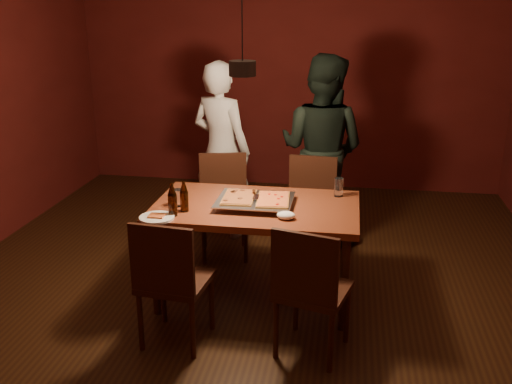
% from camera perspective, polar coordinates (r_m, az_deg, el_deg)
% --- Properties ---
extents(room_shell, '(6.00, 6.00, 6.00)m').
position_cam_1_polar(room_shell, '(3.91, -1.33, 7.15)').
color(room_shell, '#331E0D').
rests_on(room_shell, ground).
extents(dining_table, '(1.50, 0.90, 0.75)m').
position_cam_1_polar(dining_table, '(4.22, 0.00, -2.24)').
color(dining_table, brown).
rests_on(dining_table, floor).
extents(chair_far_left, '(0.51, 0.51, 0.49)m').
position_cam_1_polar(chair_far_left, '(5.07, -3.26, -0.32)').
color(chair_far_left, '#38190F').
rests_on(chair_far_left, floor).
extents(chair_far_right, '(0.45, 0.45, 0.49)m').
position_cam_1_polar(chair_far_right, '(4.99, 5.45, -0.68)').
color(chair_far_right, '#38190F').
rests_on(chair_far_right, floor).
extents(chair_near_left, '(0.46, 0.46, 0.49)m').
position_cam_1_polar(chair_near_left, '(3.69, -8.63, -7.96)').
color(chair_near_left, '#38190F').
rests_on(chair_near_left, floor).
extents(chair_near_right, '(0.51, 0.51, 0.49)m').
position_cam_1_polar(chair_near_right, '(3.56, 5.36, -8.88)').
color(chair_near_right, '#38190F').
rests_on(chair_near_right, floor).
extents(pizza_tray, '(0.56, 0.47, 0.05)m').
position_cam_1_polar(pizza_tray, '(4.17, -0.11, -1.04)').
color(pizza_tray, silver).
rests_on(pizza_tray, dining_table).
extents(pizza_meat, '(0.24, 0.37, 0.02)m').
position_cam_1_polar(pizza_meat, '(4.19, -1.72, -0.49)').
color(pizza_meat, maroon).
rests_on(pizza_meat, pizza_tray).
extents(pizza_cheese, '(0.26, 0.38, 0.02)m').
position_cam_1_polar(pizza_cheese, '(4.14, 1.73, -0.72)').
color(pizza_cheese, gold).
rests_on(pizza_cheese, pizza_tray).
extents(spatula, '(0.12, 0.25, 0.04)m').
position_cam_1_polar(spatula, '(4.17, -0.28, -0.49)').
color(spatula, silver).
rests_on(spatula, pizza_tray).
extents(beer_bottle_a, '(0.06, 0.06, 0.24)m').
position_cam_1_polar(beer_bottle_a, '(3.99, -8.36, -0.76)').
color(beer_bottle_a, black).
rests_on(beer_bottle_a, dining_table).
extents(beer_bottle_b, '(0.06, 0.06, 0.22)m').
position_cam_1_polar(beer_bottle_b, '(4.06, -7.20, -0.43)').
color(beer_bottle_b, black).
rests_on(beer_bottle_b, dining_table).
extents(water_glass_left, '(0.08, 0.08, 0.12)m').
position_cam_1_polar(water_glass_left, '(4.19, -7.79, -0.57)').
color(water_glass_left, silver).
rests_on(water_glass_left, dining_table).
extents(water_glass_right, '(0.07, 0.07, 0.14)m').
position_cam_1_polar(water_glass_right, '(4.40, 8.27, 0.47)').
color(water_glass_right, silver).
rests_on(water_glass_right, dining_table).
extents(plate_slice, '(0.24, 0.24, 0.03)m').
position_cam_1_polar(plate_slice, '(3.99, -9.89, -2.51)').
color(plate_slice, white).
rests_on(plate_slice, dining_table).
extents(napkin, '(0.13, 0.10, 0.05)m').
position_cam_1_polar(napkin, '(3.92, 3.02, -2.35)').
color(napkin, white).
rests_on(napkin, dining_table).
extents(diner_white, '(0.72, 0.60, 1.67)m').
position_cam_1_polar(diner_white, '(5.41, -3.49, 4.21)').
color(diner_white, silver).
rests_on(diner_white, floor).
extents(diner_dark, '(1.03, 0.93, 1.74)m').
position_cam_1_polar(diner_dark, '(5.32, 6.56, 4.27)').
color(diner_dark, black).
rests_on(diner_dark, floor).
extents(pendant_lamp, '(0.18, 0.18, 1.10)m').
position_cam_1_polar(pendant_lamp, '(3.86, -1.37, 12.41)').
color(pendant_lamp, black).
rests_on(pendant_lamp, ceiling).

